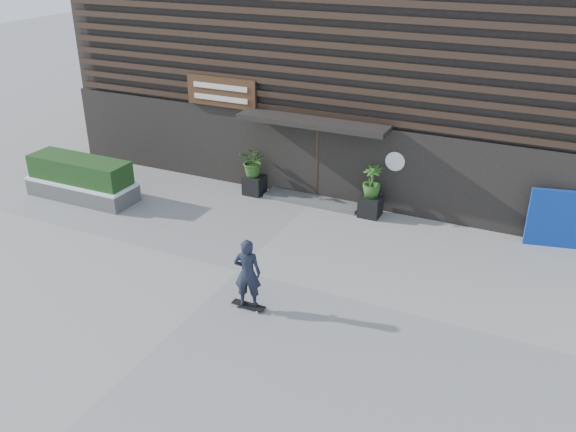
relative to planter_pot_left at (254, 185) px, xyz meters
The scene contains 12 objects.
ground 4.80m from the planter_pot_left, 66.64° to the right, with size 80.00×80.00×0.00m, color gray.
entrance_step 1.93m from the planter_pot_left, ahead, with size 3.00×0.80×0.12m, color #51514E.
planter_pot_left is the anchor object (origin of this frame).
bamboo_left 0.78m from the planter_pot_left, ahead, with size 0.86×0.75×0.96m, color #2D591E.
planter_pot_right 3.80m from the planter_pot_left, ahead, with size 0.60×0.60×0.60m, color black.
bamboo_right 3.88m from the planter_pot_left, ahead, with size 0.54×0.54×0.96m, color #2D591E.
raised_bed 5.31m from the planter_pot_left, 151.37° to the right, with size 3.50×1.20×0.50m, color #4B4B49.
snow_layer 5.31m from the planter_pot_left, 151.37° to the right, with size 3.50×1.20×0.08m, color white.
hedge 5.34m from the planter_pot_left, 151.37° to the right, with size 3.30×1.00×0.70m, color #183814.
blue_tarp 8.86m from the planter_pot_left, ahead, with size 1.69×0.12×1.58m, color #0C319D.
building 6.94m from the planter_pot_left, 71.14° to the left, with size 18.00×11.00×8.00m.
skateboarder 6.43m from the planter_pot_left, 62.98° to the right, with size 0.78×0.54×1.70m.
Camera 1 is at (6.61, -11.08, 7.59)m, focal length 37.98 mm.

